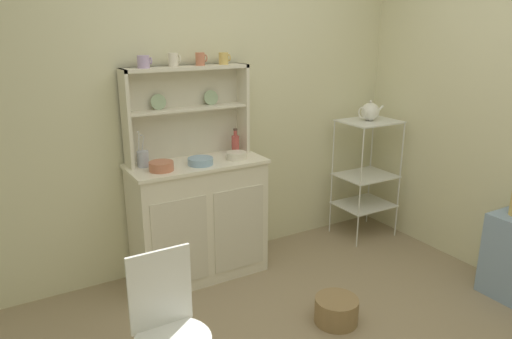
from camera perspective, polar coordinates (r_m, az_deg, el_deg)
wall_back at (r=3.73m, az=-4.42°, el=7.78°), size 3.84×0.05×2.50m
hutch_cabinet at (r=3.59m, az=-6.87°, el=-5.80°), size 0.99×0.45×0.89m
hutch_shelf_unit at (r=3.51m, az=-8.42°, el=7.64°), size 0.92×0.18×0.67m
bakers_rack at (r=4.31m, az=13.02°, el=0.39°), size 0.48×0.39×1.05m
wire_chair at (r=2.36m, az=-10.50°, el=-17.47°), size 0.36×0.36×0.85m
floor_basket at (r=3.24m, az=9.56°, el=-16.23°), size 0.28×0.28×0.17m
cup_lilac_0 at (r=3.34m, az=-13.26°, el=12.41°), size 0.10×0.08×0.08m
cup_cream_1 at (r=3.40m, az=-9.81°, el=12.77°), size 0.08×0.07×0.09m
cup_terracotta_2 at (r=3.48m, az=-6.64°, el=12.97°), size 0.08×0.07×0.09m
cup_gold_3 at (r=3.56m, az=-3.86°, el=13.08°), size 0.08×0.07×0.08m
bowl_mixing_large at (r=3.28m, az=-11.23°, el=0.39°), size 0.17×0.17×0.06m
bowl_floral_medium at (r=3.38m, az=-6.64°, el=0.99°), size 0.18×0.18×0.05m
bowl_cream_small at (r=3.50m, az=-2.34°, el=1.67°), size 0.15×0.15×0.05m
jam_bottle at (r=3.65m, az=-2.47°, el=3.14°), size 0.06×0.06×0.19m
utensil_jar at (r=3.39m, az=-13.33°, el=1.28°), size 0.08×0.08×0.25m
porcelain_teapot at (r=4.20m, az=13.45°, el=6.73°), size 0.24×0.15×0.18m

